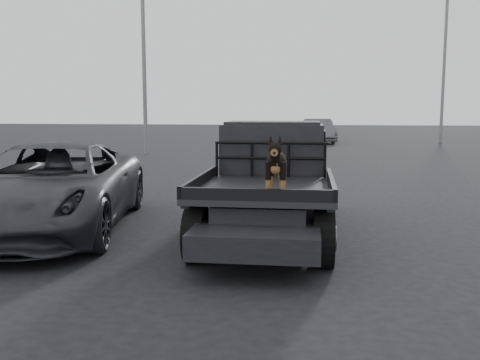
# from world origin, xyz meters

# --- Properties ---
(ground) EXTENTS (120.00, 120.00, 0.00)m
(ground) POSITION_xyz_m (0.00, 0.00, 0.00)
(ground) COLOR black
(ground) RESTS_ON ground
(flatbed_ute) EXTENTS (2.00, 5.40, 0.92)m
(flatbed_ute) POSITION_xyz_m (0.24, 1.95, 0.46)
(flatbed_ute) COLOR black
(flatbed_ute) RESTS_ON ground
(ute_cab) EXTENTS (1.72, 1.30, 0.88)m
(ute_cab) POSITION_xyz_m (0.24, 2.90, 1.36)
(ute_cab) COLOR black
(ute_cab) RESTS_ON flatbed_ute
(headache_rack) EXTENTS (1.80, 0.08, 0.55)m
(headache_rack) POSITION_xyz_m (0.24, 2.15, 1.20)
(headache_rack) COLOR black
(headache_rack) RESTS_ON flatbed_ute
(dog) EXTENTS (0.32, 0.60, 0.74)m
(dog) POSITION_xyz_m (0.45, 0.24, 1.29)
(dog) COLOR black
(dog) RESTS_ON flatbed_ute
(parked_suv) EXTENTS (3.27, 5.57, 1.46)m
(parked_suv) POSITION_xyz_m (-3.37, 1.82, 0.73)
(parked_suv) COLOR #2F2F34
(parked_suv) RESTS_ON ground
(distant_car_a) EXTENTS (2.11, 4.44, 1.40)m
(distant_car_a) POSITION_xyz_m (1.40, 25.67, 0.70)
(distant_car_a) COLOR #545459
(distant_car_a) RESTS_ON ground
(floodlight_mid) EXTENTS (1.08, 0.28, 12.90)m
(floodlight_mid) POSITION_xyz_m (8.59, 26.48, 7.04)
(floodlight_mid) COLOR slate
(floodlight_mid) RESTS_ON ground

